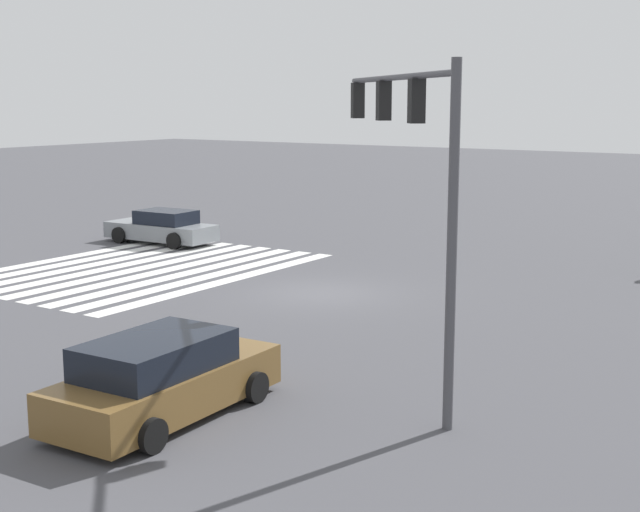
# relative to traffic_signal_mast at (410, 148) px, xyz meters

# --- Properties ---
(ground_plane) EXTENTS (151.62, 151.62, 0.00)m
(ground_plane) POSITION_rel_traffic_signal_mast_xyz_m (-6.25, -6.25, -4.82)
(ground_plane) COLOR #47474C
(crosswalk_markings) EXTENTS (11.59, 8.20, 0.01)m
(crosswalk_markings) POSITION_rel_traffic_signal_mast_xyz_m (-6.25, -13.62, -4.81)
(crosswalk_markings) COLOR silver
(crosswalk_markings) RESTS_ON ground_plane
(traffic_signal_mast) EXTENTS (5.19, 5.19, 6.45)m
(traffic_signal_mast) POSITION_rel_traffic_signal_mast_xyz_m (0.00, 0.00, 0.00)
(traffic_signal_mast) COLOR #47474C
(traffic_signal_mast) RESTS_ON ground_plane
(car_0) EXTENTS (4.79, 2.27, 1.54)m
(car_0) POSITION_rel_traffic_signal_mast_xyz_m (4.10, -2.84, -4.08)
(car_0) COLOR brown
(car_0) RESTS_ON ground_plane
(car_3) EXTENTS (2.13, 4.73, 1.36)m
(car_3) POSITION_rel_traffic_signal_mast_xyz_m (-10.61, -16.79, -4.18)
(car_3) COLOR gray
(car_3) RESTS_ON ground_plane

